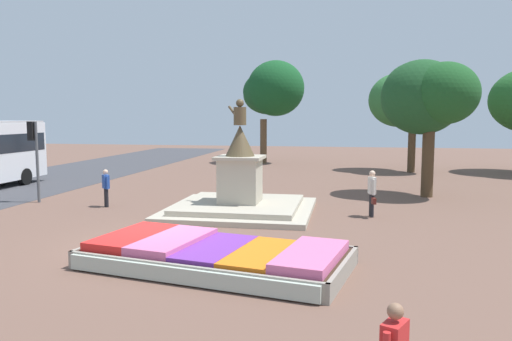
{
  "coord_description": "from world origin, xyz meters",
  "views": [
    {
      "loc": [
        5.49,
        -13.17,
        3.69
      ],
      "look_at": [
        2.64,
        2.37,
        1.96
      ],
      "focal_mm": 35.0,
      "sensor_mm": 36.0,
      "label": 1
    }
  ],
  "objects_px": {
    "statue_monument": "(240,193)",
    "traffic_light_mid_block": "(34,146)",
    "pedestrian_crossing_plaza": "(106,186)",
    "pedestrian_with_handbag": "(372,191)",
    "flower_planter": "(213,255)"
  },
  "relations": [
    {
      "from": "traffic_light_mid_block",
      "to": "pedestrian_crossing_plaza",
      "type": "distance_m",
      "value": 3.82
    },
    {
      "from": "statue_monument",
      "to": "traffic_light_mid_block",
      "type": "distance_m",
      "value": 9.23
    },
    {
      "from": "flower_planter",
      "to": "statue_monument",
      "type": "height_order",
      "value": "statue_monument"
    },
    {
      "from": "statue_monument",
      "to": "pedestrian_with_handbag",
      "type": "xyz_separation_m",
      "value": [
        4.94,
        -0.05,
        0.21
      ]
    },
    {
      "from": "pedestrian_with_handbag",
      "to": "pedestrian_crossing_plaza",
      "type": "height_order",
      "value": "pedestrian_with_handbag"
    },
    {
      "from": "pedestrian_crossing_plaza",
      "to": "pedestrian_with_handbag",
      "type": "bearing_deg",
      "value": -0.79
    },
    {
      "from": "flower_planter",
      "to": "pedestrian_crossing_plaza",
      "type": "relative_size",
      "value": 4.5
    },
    {
      "from": "flower_planter",
      "to": "pedestrian_with_handbag",
      "type": "distance_m",
      "value": 8.06
    },
    {
      "from": "traffic_light_mid_block",
      "to": "statue_monument",
      "type": "bearing_deg",
      "value": -3.53
    },
    {
      "from": "traffic_light_mid_block",
      "to": "pedestrian_with_handbag",
      "type": "bearing_deg",
      "value": -2.5
    },
    {
      "from": "flower_planter",
      "to": "statue_monument",
      "type": "relative_size",
      "value": 1.26
    },
    {
      "from": "traffic_light_mid_block",
      "to": "pedestrian_with_handbag",
      "type": "relative_size",
      "value": 2.02
    },
    {
      "from": "statue_monument",
      "to": "pedestrian_crossing_plaza",
      "type": "relative_size",
      "value": 3.58
    },
    {
      "from": "statue_monument",
      "to": "pedestrian_crossing_plaza",
      "type": "bearing_deg",
      "value": 179.06
    },
    {
      "from": "pedestrian_with_handbag",
      "to": "pedestrian_crossing_plaza",
      "type": "distance_m",
      "value": 10.54
    }
  ]
}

